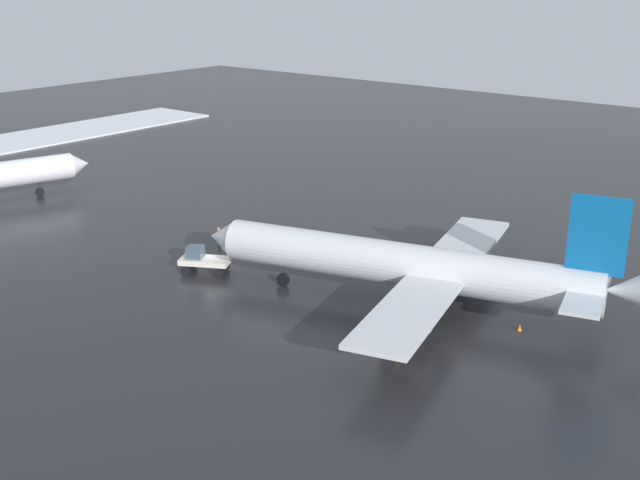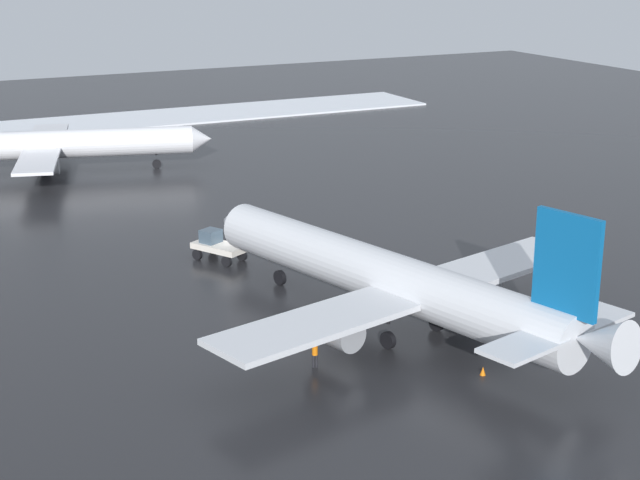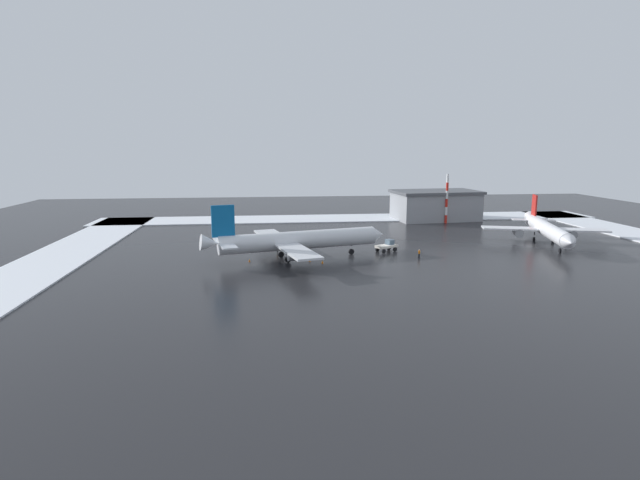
# 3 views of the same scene
# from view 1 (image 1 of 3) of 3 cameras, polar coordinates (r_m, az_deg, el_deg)

# --- Properties ---
(ground_plane) EXTENTS (240.00, 240.00, 0.00)m
(ground_plane) POSITION_cam_1_polar(r_m,az_deg,el_deg) (76.34, -8.10, -2.08)
(ground_plane) COLOR #232326
(airplane_parked_portside) EXTENTS (37.45, 31.44, 11.27)m
(airplane_parked_portside) POSITION_cam_1_polar(r_m,az_deg,el_deg) (66.23, 6.69, -1.86)
(airplane_parked_portside) COLOR silver
(airplane_parked_portside) RESTS_ON ground_plane
(pushback_tug) EXTENTS (5.09, 4.12, 2.50)m
(pushback_tug) POSITION_cam_1_polar(r_m,az_deg,el_deg) (75.24, -8.36, -1.36)
(pushback_tug) COLOR silver
(pushback_tug) RESTS_ON ground_plane
(ground_crew_near_tug) EXTENTS (0.36, 0.36, 1.71)m
(ground_crew_near_tug) POSITION_cam_1_polar(r_m,az_deg,el_deg) (83.10, -7.21, 0.41)
(ground_crew_near_tug) COLOR black
(ground_crew_near_tug) RESTS_ON ground_plane
(ground_crew_beside_wing) EXTENTS (0.36, 0.36, 1.71)m
(ground_crew_beside_wing) POSITION_cam_1_polar(r_m,az_deg,el_deg) (59.98, 5.53, -6.95)
(ground_crew_beside_wing) COLOR black
(ground_crew_beside_wing) RESTS_ON ground_plane
(traffic_cone_near_nose) EXTENTS (0.36, 0.36, 0.55)m
(traffic_cone_near_nose) POSITION_cam_1_polar(r_m,az_deg,el_deg) (73.29, 5.15, -2.63)
(traffic_cone_near_nose) COLOR orange
(traffic_cone_near_nose) RESTS_ON ground_plane
(traffic_cone_mid_line) EXTENTS (0.36, 0.36, 0.55)m
(traffic_cone_mid_line) POSITION_cam_1_polar(r_m,az_deg,el_deg) (64.94, 14.01, -6.05)
(traffic_cone_mid_line) COLOR orange
(traffic_cone_mid_line) RESTS_ON ground_plane
(traffic_cone_wingtip_side) EXTENTS (0.36, 0.36, 0.55)m
(traffic_cone_wingtip_side) POSITION_cam_1_polar(r_m,az_deg,el_deg) (70.75, 5.86, -3.46)
(traffic_cone_wingtip_side) COLOR orange
(traffic_cone_wingtip_side) RESTS_ON ground_plane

